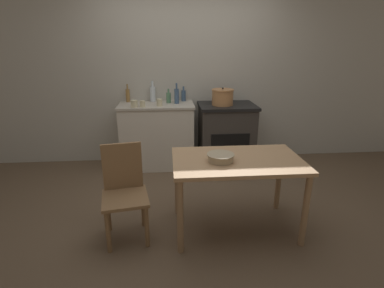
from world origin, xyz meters
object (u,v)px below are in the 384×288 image
(work_table, at_px, (237,169))
(bottle_center_left, at_px, (128,95))
(cup_right, at_px, (143,104))
(stove, at_px, (226,135))
(cup_mid_right, at_px, (160,102))
(flour_sack, at_px, (221,168))
(bottle_far_left, at_px, (177,96))
(mixing_bowl_large, at_px, (221,157))
(bottle_mid_left, at_px, (184,95))
(cup_center_right, at_px, (134,104))
(bottle_center, at_px, (153,94))
(stock_pot, at_px, (223,97))
(chair, at_px, (124,190))
(bottle_left, at_px, (169,98))

(work_table, relative_size, bottle_center_left, 4.66)
(bottle_center_left, xyz_separation_m, cup_right, (0.24, -0.38, -0.06))
(stove, relative_size, cup_mid_right, 9.45)
(bottle_center_left, bearing_deg, flour_sack, -30.49)
(bottle_far_left, height_order, bottle_center_left, bottle_far_left)
(mixing_bowl_large, distance_m, bottle_mid_left, 1.93)
(flour_sack, height_order, cup_center_right, cup_center_right)
(bottle_center_left, distance_m, bottle_center, 0.36)
(cup_right, bearing_deg, bottle_center_left, 121.56)
(cup_mid_right, bearing_deg, flour_sack, -27.02)
(work_table, height_order, flour_sack, work_table)
(stock_pot, distance_m, bottle_far_left, 0.64)
(work_table, height_order, bottle_far_left, bottle_far_left)
(cup_mid_right, bearing_deg, mixing_bowl_large, -70.04)
(work_table, height_order, cup_center_right, cup_center_right)
(cup_mid_right, bearing_deg, cup_right, -166.81)
(chair, height_order, cup_mid_right, cup_mid_right)
(work_table, distance_m, cup_right, 1.78)
(bottle_left, bearing_deg, flour_sack, -42.91)
(mixing_bowl_large, bearing_deg, bottle_mid_left, 96.65)
(stock_pot, xyz_separation_m, bottle_mid_left, (-0.53, 0.27, -0.02))
(stove, height_order, bottle_far_left, bottle_far_left)
(work_table, relative_size, mixing_bowl_large, 4.81)
(work_table, bearing_deg, bottle_mid_left, 101.69)
(bottle_center_left, bearing_deg, cup_right, -58.44)
(bottle_left, bearing_deg, bottle_center, 149.72)
(mixing_bowl_large, height_order, cup_right, cup_right)
(flour_sack, bearing_deg, bottle_center, 139.91)
(bottle_far_left, xyz_separation_m, bottle_mid_left, (0.11, 0.18, -0.03))
(bottle_far_left, relative_size, bottle_center_left, 1.11)
(bottle_far_left, relative_size, cup_right, 3.34)
(stock_pot, height_order, cup_mid_right, stock_pot)
(bottle_mid_left, relative_size, cup_mid_right, 2.20)
(work_table, distance_m, bottle_center, 2.09)
(chair, relative_size, flour_sack, 2.87)
(bottle_mid_left, xyz_separation_m, bottle_center, (-0.45, 0.01, 0.03))
(chair, height_order, cup_right, cup_right)
(flour_sack, bearing_deg, stove, 73.07)
(stove, height_order, cup_mid_right, cup_mid_right)
(cup_center_right, bearing_deg, bottle_left, 30.78)
(bottle_mid_left, distance_m, bottle_center_left, 0.80)
(flour_sack, bearing_deg, work_table, -93.25)
(stock_pot, xyz_separation_m, bottle_left, (-0.75, 0.15, -0.02))
(chair, bearing_deg, bottle_left, 66.39)
(bottle_mid_left, relative_size, bottle_center, 0.72)
(work_table, bearing_deg, stove, 82.37)
(flour_sack, bearing_deg, chair, -134.21)
(bottle_left, relative_size, cup_mid_right, 2.05)
(bottle_left, bearing_deg, bottle_mid_left, 29.68)
(work_table, xyz_separation_m, chair, (-1.04, -0.01, -0.16))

